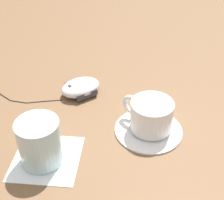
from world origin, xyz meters
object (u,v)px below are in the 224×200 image
saucer (148,129)px  computer_mouse (81,87)px  coffee_cup (151,115)px  drinking_glass (40,142)px

saucer → computer_mouse: bearing=149.6°
coffee_cup → drinking_glass: 0.23m
saucer → coffee_cup: coffee_cup is taller
drinking_glass → saucer: bearing=32.8°
saucer → computer_mouse: size_ratio=1.19×
saucer → drinking_glass: 0.23m
saucer → coffee_cup: bearing=76.7°
coffee_cup → drinking_glass: drinking_glass is taller
saucer → coffee_cup: (0.00, 0.01, 0.04)m
computer_mouse → drinking_glass: (-0.01, -0.22, 0.03)m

